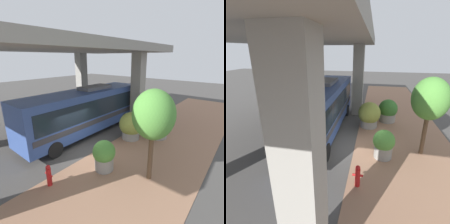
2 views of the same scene
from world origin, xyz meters
The scene contains 9 objects.
ground_plane centered at (0.00, 0.00, 0.00)m, with size 80.00×80.00×0.00m, color #474442.
sidewalk_strip centered at (-3.00, 0.00, 0.01)m, with size 6.00×40.00×0.02m.
overpass centered at (4.00, 0.00, 5.96)m, with size 9.40×20.70×6.75m.
bus centered at (2.57, -2.26, 1.95)m, with size 2.65×10.44×3.59m.
fire_hydrant centered at (-0.49, 2.98, 0.54)m, with size 0.47×0.22×1.07m.
planter_front centered at (-2.18, -4.96, 0.94)m, with size 1.53×1.53×1.89m.
planter_middle centered at (-0.71, -3.54, 0.99)m, with size 1.71×1.71×1.99m.
planter_back centered at (-1.65, 0.47, 0.85)m, with size 1.20×1.20×1.65m.
street_tree_near centered at (-3.85, -0.36, 3.27)m, with size 1.91×1.91×4.45m.
Camera 2 is at (-0.92, 9.23, 5.75)m, focal length 28.00 mm.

